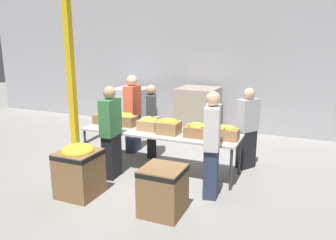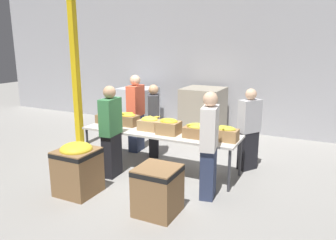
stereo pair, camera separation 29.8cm
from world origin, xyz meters
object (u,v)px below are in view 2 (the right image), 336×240
object	(u,v)px
sorting_table	(160,133)
banana_box_3	(169,126)
banana_box_0	(108,118)
volunteer_3	(209,146)
banana_box_1	(127,119)
pallet_stack_1	(138,108)
volunteer_1	(111,132)
banana_box_4	(197,130)
banana_box_2	(150,123)
volunteer_0	(136,114)
pallet_stack_0	(203,112)
donation_bin_1	(158,189)
banana_box_5	(225,133)
volunteer_4	(249,130)
donation_bin_0	(77,167)
support_pillar	(75,63)
volunteer_2	(154,121)

from	to	relation	value
sorting_table	banana_box_3	distance (m)	0.33
banana_box_0	volunteer_3	bearing A→B (deg)	-17.36
banana_box_1	volunteer_3	distance (m)	2.20
banana_box_0	pallet_stack_1	size ratio (longest dim) A/B	0.38
volunteer_1	banana_box_4	bearing A→B (deg)	-72.29
sorting_table	pallet_stack_1	size ratio (longest dim) A/B	2.65
banana_box_2	banana_box_0	bearing A→B (deg)	174.58
banana_box_1	banana_box_3	distance (m)	1.07
volunteer_0	pallet_stack_0	world-z (taller)	volunteer_0
banana_box_1	donation_bin_1	distance (m)	2.33
banana_box_5	volunteer_1	world-z (taller)	volunteer_1
volunteer_4	pallet_stack_0	world-z (taller)	volunteer_4
banana_box_5	sorting_table	bearing A→B (deg)	177.35
banana_box_3	pallet_stack_1	xyz separation A→B (m)	(-2.35, 2.76, -0.36)
banana_box_0	donation_bin_0	distance (m)	1.78
banana_box_3	support_pillar	world-z (taller)	support_pillar
banana_box_4	banana_box_1	bearing A→B (deg)	173.80
pallet_stack_1	volunteer_1	bearing A→B (deg)	-66.57
banana_box_1	donation_bin_0	world-z (taller)	banana_box_1
banana_box_0	volunteer_2	distance (m)	0.99
sorting_table	banana_box_3	bearing A→B (deg)	-23.81
banana_box_5	volunteer_3	world-z (taller)	volunteer_3
donation_bin_1	pallet_stack_0	bearing A→B (deg)	101.29
banana_box_2	pallet_stack_0	xyz separation A→B (m)	(0.14, 2.69, -0.29)
support_pillar	volunteer_1	bearing A→B (deg)	-32.80
banana_box_2	volunteer_1	world-z (taller)	volunteer_1
volunteer_2	banana_box_4	bearing A→B (deg)	35.15
banana_box_3	volunteer_0	distance (m)	1.57
donation_bin_1	pallet_stack_1	size ratio (longest dim) A/B	0.61
donation_bin_1	banana_box_3	bearing A→B (deg)	109.79
sorting_table	volunteer_2	distance (m)	0.82
banana_box_2	pallet_stack_0	distance (m)	2.71
banana_box_3	volunteer_1	bearing A→B (deg)	-148.25
sorting_table	banana_box_0	size ratio (longest dim) A/B	6.97
banana_box_2	pallet_stack_1	xyz separation A→B (m)	(-1.89, 2.66, -0.35)
banana_box_1	donation_bin_0	size ratio (longest dim) A/B	0.52
pallet_stack_0	pallet_stack_1	world-z (taller)	pallet_stack_0
pallet_stack_1	support_pillar	bearing A→B (deg)	-98.11
donation_bin_1	support_pillar	bearing A→B (deg)	147.90
volunteer_0	sorting_table	bearing A→B (deg)	48.43
banana_box_5	donation_bin_1	bearing A→B (deg)	-110.87
banana_box_0	volunteer_1	xyz separation A→B (m)	(0.64, -0.77, -0.05)
donation_bin_1	volunteer_4	bearing A→B (deg)	71.15
banana_box_0	volunteer_3	size ratio (longest dim) A/B	0.26
sorting_table	volunteer_3	size ratio (longest dim) A/B	1.79
pallet_stack_0	volunteer_3	bearing A→B (deg)	-68.57
support_pillar	banana_box_2	bearing A→B (deg)	-12.00
volunteer_0	support_pillar	bearing A→B (deg)	-79.96
banana_box_5	volunteer_0	world-z (taller)	volunteer_0
banana_box_2	volunteer_3	bearing A→B (deg)	-25.35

